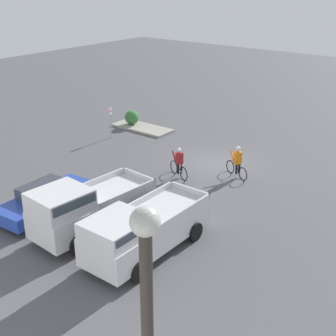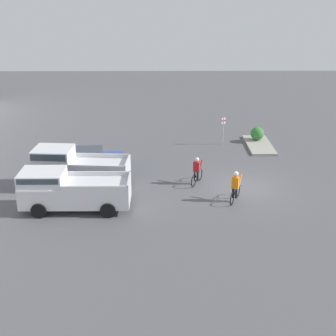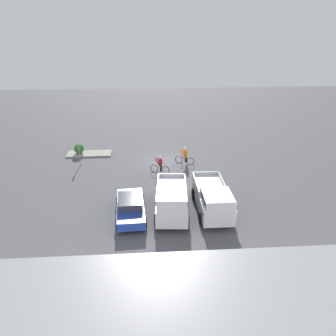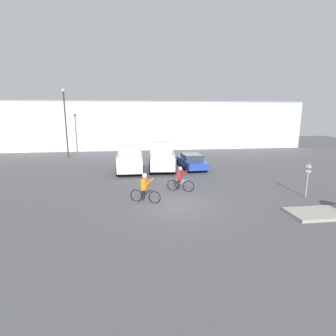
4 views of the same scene
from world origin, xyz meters
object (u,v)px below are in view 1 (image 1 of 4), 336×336
Objects in this scene: pickup_truck_0 at (142,229)px; shrub at (132,117)px; cyclist_1 at (237,161)px; pickup_truck_1 at (86,207)px; cyclist_0 at (179,163)px; fire_lane_sign at (111,119)px; sedan_0 at (46,198)px.

pickup_truck_0 is 5.64× the size of shrub.
shrub is at bearing -16.96° from cyclist_1.
pickup_truck_1 reaches higher than cyclist_1.
cyclist_0 reaches higher than shrub.
cyclist_1 is 10.70m from shrub.
shrub is (0.56, -2.62, -0.64)m from fire_lane_sign.
sedan_0 is at bearing -3.60° from pickup_truck_1.
shrub is (8.30, -12.03, -0.57)m from pickup_truck_1.
sedan_0 is at bearing 115.00° from shrub.
fire_lane_sign is (7.27, -2.40, 0.49)m from cyclist_0.
cyclist_1 is at bearing -102.23° from pickup_truck_1.
fire_lane_sign is at bearing -41.09° from pickup_truck_0.
pickup_truck_0 is 3.32× the size of cyclist_0.
shrub is (11.13, -11.83, -0.46)m from pickup_truck_0.
pickup_truck_1 is 5.54× the size of shrub.
cyclist_1 is (-4.70, -8.74, 0.18)m from sedan_0.
pickup_truck_0 is 1.16× the size of sedan_0.
sedan_0 is 10.51m from fire_lane_sign.
pickup_truck_1 is at bearing 129.42° from fire_lane_sign.
fire_lane_sign is 2.15× the size of shrub.
shrub is (5.53, -11.86, -0.05)m from sedan_0.
shrub is at bearing -77.89° from fire_lane_sign.
fire_lane_sign reaches higher than shrub.
cyclist_1 reaches higher than sedan_0.
pickup_truck_1 is 1.14× the size of sedan_0.
pickup_truck_1 is 9.13m from cyclist_1.
fire_lane_sign is at bearing -50.58° from pickup_truck_1.
shrub is at bearing -55.40° from pickup_truck_1.
pickup_truck_0 reaches higher than cyclist_0.
cyclist_0 is 9.30m from shrub.
cyclist_0 is 0.97× the size of cyclist_1.
fire_lane_sign reaches higher than sedan_0.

